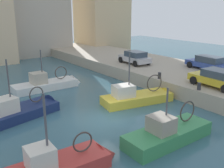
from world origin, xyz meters
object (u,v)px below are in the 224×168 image
fishing_boat_white (50,87)px  parked_car_silver (135,57)px  fishing_boat_navy (24,114)px  fishing_boat_green (172,138)px  mooring_bollard_mid (199,86)px  fishing_boat_yellow (141,100)px  parked_car_blue (208,63)px  parked_car_yellow (217,78)px  mooring_bollard_north (160,76)px

fishing_boat_white → parked_car_silver: fishing_boat_white is taller
fishing_boat_navy → fishing_boat_green: bearing=-56.4°
mooring_bollard_mid → parked_car_silver: bearing=76.2°
fishing_boat_white → parked_car_silver: bearing=-3.8°
fishing_boat_navy → fishing_boat_yellow: bearing=-18.2°
fishing_boat_navy → parked_car_blue: 17.85m
parked_car_yellow → mooring_bollard_mid: (-1.79, 0.32, -0.42)m
fishing_boat_yellow → parked_car_blue: (9.41, 0.53, 1.77)m
fishing_boat_green → mooring_bollard_mid: size_ratio=11.18×
parked_car_silver → parked_car_blue: parked_car_silver is taller
fishing_boat_white → mooring_bollard_mid: bearing=-55.7°
parked_car_silver → mooring_bollard_north: (-2.46, -6.05, -0.43)m
fishing_boat_green → parked_car_blue: (12.14, 6.07, 1.78)m
fishing_boat_green → parked_car_blue: fishing_boat_green is taller
fishing_boat_white → fishing_boat_navy: fishing_boat_navy is taller
mooring_bollard_mid → mooring_bollard_north: same height
parked_car_yellow → fishing_boat_green: bearing=-163.9°
fishing_boat_navy → mooring_bollard_north: bearing=-8.9°
fishing_boat_green → fishing_boat_navy: fishing_boat_navy is taller
mooring_bollard_mid → mooring_bollard_north: bearing=90.0°
parked_car_yellow → mooring_bollard_mid: size_ratio=7.69×
fishing_boat_yellow → parked_car_yellow: bearing=-35.1°
mooring_bollard_north → fishing_boat_navy: bearing=171.1°
fishing_boat_navy → parked_car_yellow: (13.02, -6.07, 1.77)m
fishing_boat_navy → parked_car_yellow: bearing=-25.0°
parked_car_silver → mooring_bollard_mid: 10.36m
fishing_boat_yellow → fishing_boat_navy: size_ratio=1.04×
fishing_boat_white → mooring_bollard_mid: size_ratio=11.83×
parked_car_silver → mooring_bollard_mid: (-2.46, -10.05, -0.43)m
fishing_boat_green → parked_car_blue: size_ratio=1.38×
fishing_boat_white → fishing_boat_green: fishing_boat_white is taller
parked_car_yellow → fishing_boat_yellow: bearing=144.9°
fishing_boat_green → parked_car_silver: 15.10m
fishing_boat_white → parked_car_blue: 15.52m
parked_car_yellow → parked_car_silver: size_ratio=1.08×
mooring_bollard_north → parked_car_yellow: bearing=-67.5°
fishing_boat_white → mooring_bollard_mid: fishing_boat_white is taller
fishing_boat_white → parked_car_silver: (9.75, -0.64, 1.78)m
parked_car_silver → mooring_bollard_mid: bearing=-103.8°
fishing_boat_white → fishing_boat_navy: bearing=-128.6°
parked_car_silver → mooring_bollard_north: size_ratio=7.12×
fishing_boat_white → parked_car_yellow: bearing=-50.5°
fishing_boat_yellow → mooring_bollard_north: (3.01, 0.95, 1.34)m
parked_car_silver → parked_car_blue: size_ratio=0.88×
fishing_boat_yellow → fishing_boat_white: fishing_boat_yellow is taller
fishing_boat_green → parked_car_silver: fishing_boat_green is taller
fishing_boat_green → parked_car_blue: 13.70m
fishing_boat_white → mooring_bollard_north: 9.98m
fishing_boat_green → parked_car_silver: bearing=56.8°
fishing_boat_navy → mooring_bollard_north: 11.45m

